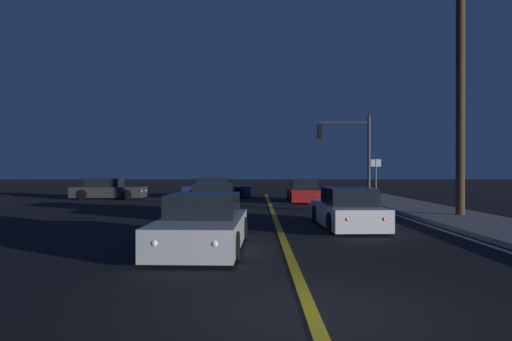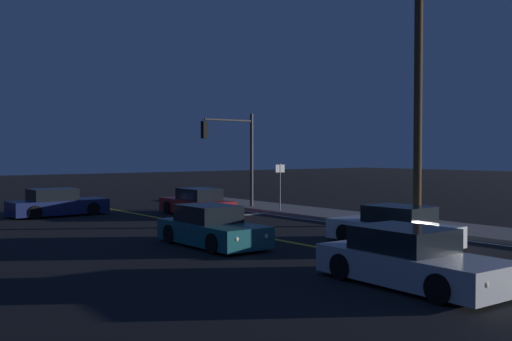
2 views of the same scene
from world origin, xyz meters
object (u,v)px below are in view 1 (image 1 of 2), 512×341
Objects in this scene: car_parked_curb_silver at (201,225)px; car_lead_oncoming_navy at (214,189)px; car_far_approaching_teal at (211,202)px; car_side_waiting_white at (345,210)px; utility_pole_right at (458,70)px; traffic_signal_near_right at (347,145)px; car_distant_tail_red at (302,192)px; street_sign_corner at (374,174)px; car_following_oncoming_charcoal at (106,190)px.

car_lead_oncoming_navy is at bearing -83.88° from car_parked_curb_silver.
car_far_approaching_teal is at bearing 2.97° from car_lead_oncoming_navy.
car_side_waiting_white is 0.40× the size of utility_pole_right.
traffic_signal_near_right is 10.72m from utility_pole_right.
street_sign_corner reaches higher than car_distant_tail_red.
car_parked_curb_silver is at bearing 93.60° from car_far_approaching_teal.
car_lead_oncoming_navy and car_parked_curb_silver have the same top height.
car_following_oncoming_charcoal is 1.00× the size of car_parked_curb_silver.
utility_pole_right is (9.39, 6.91, 5.30)m from car_parked_curb_silver.
utility_pole_right reaches higher than car_lead_oncoming_navy.
traffic_signal_near_right is 0.46× the size of utility_pole_right.
utility_pole_right is (2.30, -10.19, 2.42)m from traffic_signal_near_right.
car_following_oncoming_charcoal is 19.50m from car_side_waiting_white.
traffic_signal_near_right is 2.06× the size of street_sign_corner.
utility_pole_right is at bearing 102.75° from traffic_signal_near_right.
car_lead_oncoming_navy is 0.99× the size of car_parked_curb_silver.
traffic_signal_near_right is at bearing 69.37° from car_lead_oncoming_navy.
car_following_oncoming_charcoal is at bearing 146.34° from utility_pole_right.
car_lead_oncoming_navy is at bearing 148.55° from street_sign_corner.
utility_pole_right is (5.24, -9.19, 5.30)m from car_distant_tail_red.
street_sign_corner is at bearing 107.91° from traffic_signal_near_right.
traffic_signal_near_right is (2.75, 13.08, 2.88)m from car_side_waiting_white.
car_distant_tail_red and car_far_approaching_teal have the same top height.
car_side_waiting_white is at bearing 142.61° from car_far_approaching_teal.
car_side_waiting_white is 0.87× the size of traffic_signal_near_right.
car_following_oncoming_charcoal is 0.41× the size of utility_pole_right.
traffic_signal_near_right is at bearing 75.94° from car_side_waiting_white.
car_side_waiting_white is at bearing 41.17° from car_following_oncoming_charcoal.
car_side_waiting_white is 13.67m from traffic_signal_near_right.
traffic_signal_near_right reaches higher than car_far_approaching_teal.
utility_pole_right is at bearing -59.36° from car_distant_tail_red.
car_parked_curb_silver is 18.73m from traffic_signal_near_right.
car_following_oncoming_charcoal is at bearing -54.24° from car_far_approaching_teal.
car_following_oncoming_charcoal is at bearing -6.15° from traffic_signal_near_right.
car_side_waiting_white is 5.92m from car_parked_curb_silver.
utility_pole_right is at bearing 56.66° from car_following_oncoming_charcoal.
car_side_waiting_white is 7.87m from utility_pole_right.
car_lead_oncoming_navy is 1.83× the size of street_sign_corner.
car_lead_oncoming_navy and car_side_waiting_white have the same top height.
traffic_signal_near_right is at bearing 102.75° from utility_pole_right.
car_distant_tail_red is at bearing 18.72° from traffic_signal_near_right.
traffic_signal_near_right reaches higher than car_distant_tail_red.
car_following_oncoming_charcoal and car_far_approaching_teal have the same top height.
traffic_signal_near_right is at bearing -110.47° from car_parked_curb_silver.
traffic_signal_near_right is (7.56, 9.39, 2.88)m from car_far_approaching_teal.
car_side_waiting_white and car_far_approaching_teal have the same top height.
car_following_oncoming_charcoal is (-6.98, -1.29, -0.00)m from car_lead_oncoming_navy.
car_side_waiting_white is at bearing 78.13° from traffic_signal_near_right.
utility_pole_right reaches higher than car_distant_tail_red.
car_distant_tail_red is (5.58, -3.96, -0.00)m from car_lead_oncoming_navy.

